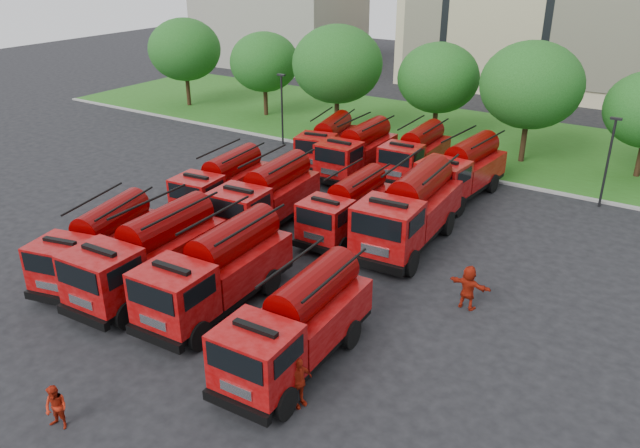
{
  "coord_description": "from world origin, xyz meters",
  "views": [
    {
      "loc": [
        16.45,
        -18.5,
        13.55
      ],
      "look_at": [
        2.29,
        3.3,
        1.8
      ],
      "focal_mm": 35.0,
      "sensor_mm": 36.0,
      "label": 1
    }
  ],
  "objects_px": {
    "firefighter_0": "(177,340)",
    "firefighter_4": "(181,231)",
    "fire_truck_2": "(217,270)",
    "firefighter_5": "(466,307)",
    "fire_truck_9": "(358,150)",
    "firefighter_3": "(260,400)",
    "fire_truck_3": "(297,324)",
    "fire_truck_4": "(222,183)",
    "fire_truck_1": "(150,254)",
    "fire_truck_10": "(415,153)",
    "firefighter_2": "(299,405)",
    "fire_truck_8": "(328,142)",
    "fire_truck_11": "(462,170)",
    "firefighter_1": "(60,427)",
    "fire_truck_7": "(410,210)",
    "fire_truck_6": "(348,207)",
    "fire_truck_5": "(267,196)",
    "fire_truck_0": "(99,243)"
  },
  "relations": [
    {
      "from": "firefighter_0",
      "to": "firefighter_2",
      "type": "distance_m",
      "value": 5.89
    },
    {
      "from": "fire_truck_5",
      "to": "firefighter_4",
      "type": "height_order",
      "value": "fire_truck_5"
    },
    {
      "from": "fire_truck_11",
      "to": "firefighter_1",
      "type": "height_order",
      "value": "fire_truck_11"
    },
    {
      "from": "fire_truck_1",
      "to": "fire_truck_8",
      "type": "xyz_separation_m",
      "value": [
        -2.72,
        18.21,
        -0.21
      ]
    },
    {
      "from": "fire_truck_7",
      "to": "firefighter_4",
      "type": "bearing_deg",
      "value": -157.61
    },
    {
      "from": "fire_truck_10",
      "to": "fire_truck_11",
      "type": "bearing_deg",
      "value": -27.88
    },
    {
      "from": "firefighter_0",
      "to": "firefighter_4",
      "type": "height_order",
      "value": "firefighter_0"
    },
    {
      "from": "fire_truck_9",
      "to": "firefighter_3",
      "type": "height_order",
      "value": "fire_truck_9"
    },
    {
      "from": "fire_truck_1",
      "to": "fire_truck_11",
      "type": "height_order",
      "value": "fire_truck_1"
    },
    {
      "from": "fire_truck_5",
      "to": "firefighter_0",
      "type": "bearing_deg",
      "value": -75.7
    },
    {
      "from": "fire_truck_4",
      "to": "firefighter_1",
      "type": "height_order",
      "value": "fire_truck_4"
    },
    {
      "from": "firefighter_3",
      "to": "firefighter_5",
      "type": "xyz_separation_m",
      "value": [
        3.55,
        9.05,
        0.0
      ]
    },
    {
      "from": "fire_truck_10",
      "to": "firefighter_2",
      "type": "distance_m",
      "value": 22.69
    },
    {
      "from": "firefighter_0",
      "to": "firefighter_1",
      "type": "distance_m",
      "value": 5.29
    },
    {
      "from": "fire_truck_6",
      "to": "fire_truck_9",
      "type": "bearing_deg",
      "value": 115.43
    },
    {
      "from": "fire_truck_7",
      "to": "firefighter_5",
      "type": "xyz_separation_m",
      "value": [
        4.56,
        -4.03,
        -1.83
      ]
    },
    {
      "from": "fire_truck_8",
      "to": "fire_truck_10",
      "type": "distance_m",
      "value": 6.01
    },
    {
      "from": "fire_truck_1",
      "to": "fire_truck_10",
      "type": "relative_size",
      "value": 1.12
    },
    {
      "from": "fire_truck_2",
      "to": "firefighter_5",
      "type": "distance_m",
      "value": 10.18
    },
    {
      "from": "fire_truck_6",
      "to": "fire_truck_10",
      "type": "bearing_deg",
      "value": 93.78
    },
    {
      "from": "fire_truck_10",
      "to": "firefighter_4",
      "type": "xyz_separation_m",
      "value": [
        -6.43,
        -14.24,
        -1.53
      ]
    },
    {
      "from": "fire_truck_3",
      "to": "fire_truck_4",
      "type": "bearing_deg",
      "value": 138.75
    },
    {
      "from": "fire_truck_5",
      "to": "firefighter_3",
      "type": "xyz_separation_m",
      "value": [
        8.12,
        -11.08,
        -1.66
      ]
    },
    {
      "from": "fire_truck_9",
      "to": "firefighter_1",
      "type": "distance_m",
      "value": 25.16
    },
    {
      "from": "fire_truck_0",
      "to": "fire_truck_2",
      "type": "distance_m",
      "value": 6.26
    },
    {
      "from": "fire_truck_9",
      "to": "firefighter_5",
      "type": "relative_size",
      "value": 3.71
    },
    {
      "from": "firefighter_4",
      "to": "fire_truck_8",
      "type": "bearing_deg",
      "value": -69.05
    },
    {
      "from": "firefighter_1",
      "to": "firefighter_0",
      "type": "bearing_deg",
      "value": 80.86
    },
    {
      "from": "firefighter_1",
      "to": "firefighter_5",
      "type": "distance_m",
      "value": 15.53
    },
    {
      "from": "fire_truck_3",
      "to": "fire_truck_11",
      "type": "bearing_deg",
      "value": 91.09
    },
    {
      "from": "fire_truck_2",
      "to": "firefighter_5",
      "type": "xyz_separation_m",
      "value": [
        8.47,
        5.38,
        -1.7
      ]
    },
    {
      "from": "fire_truck_0",
      "to": "fire_truck_3",
      "type": "height_order",
      "value": "fire_truck_3"
    },
    {
      "from": "fire_truck_3",
      "to": "fire_truck_10",
      "type": "distance_m",
      "value": 20.56
    },
    {
      "from": "firefighter_4",
      "to": "firefighter_5",
      "type": "distance_m",
      "value": 15.01
    },
    {
      "from": "fire_truck_2",
      "to": "firefighter_5",
      "type": "relative_size",
      "value": 3.99
    },
    {
      "from": "firefighter_0",
      "to": "fire_truck_2",
      "type": "bearing_deg",
      "value": 63.22
    },
    {
      "from": "firefighter_0",
      "to": "firefighter_4",
      "type": "distance_m",
      "value": 9.77
    },
    {
      "from": "fire_truck_3",
      "to": "fire_truck_8",
      "type": "xyz_separation_m",
      "value": [
        -10.83,
        19.06,
        -0.12
      ]
    },
    {
      "from": "fire_truck_11",
      "to": "fire_truck_8",
      "type": "bearing_deg",
      "value": 179.11
    },
    {
      "from": "fire_truck_2",
      "to": "fire_truck_7",
      "type": "distance_m",
      "value": 10.19
    },
    {
      "from": "fire_truck_11",
      "to": "firefighter_3",
      "type": "xyz_separation_m",
      "value": [
        1.2,
        -20.44,
        -1.66
      ]
    },
    {
      "from": "firefighter_2",
      "to": "firefighter_4",
      "type": "xyz_separation_m",
      "value": [
        -12.6,
        7.55,
        0.0
      ]
    },
    {
      "from": "fire_truck_3",
      "to": "firefighter_4",
      "type": "relative_size",
      "value": 4.38
    },
    {
      "from": "firefighter_0",
      "to": "firefighter_5",
      "type": "relative_size",
      "value": 0.94
    },
    {
      "from": "fire_truck_10",
      "to": "firefighter_0",
      "type": "height_order",
      "value": "fire_truck_10"
    },
    {
      "from": "fire_truck_4",
      "to": "fire_truck_11",
      "type": "xyz_separation_m",
      "value": [
        10.4,
        8.83,
        0.14
      ]
    },
    {
      "from": "fire_truck_9",
      "to": "firefighter_2",
      "type": "distance_m",
      "value": 22.14
    },
    {
      "from": "fire_truck_3",
      "to": "fire_truck_4",
      "type": "relative_size",
      "value": 1.05
    },
    {
      "from": "fire_truck_1",
      "to": "fire_truck_10",
      "type": "height_order",
      "value": "fire_truck_1"
    },
    {
      "from": "fire_truck_9",
      "to": "firefighter_2",
      "type": "xyz_separation_m",
      "value": [
        9.34,
        -20.01,
        -1.59
      ]
    }
  ]
}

